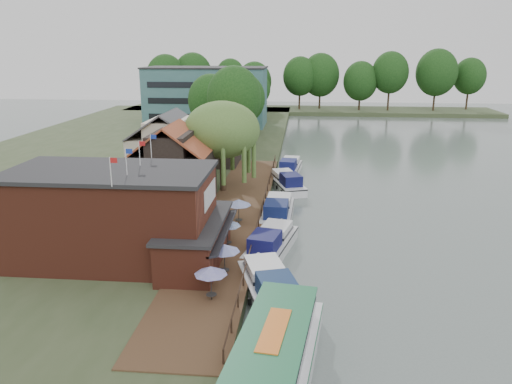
{
  "coord_description": "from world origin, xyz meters",
  "views": [
    {
      "loc": [
        -1.5,
        -36.4,
        17.08
      ],
      "look_at": [
        -6.0,
        12.0,
        3.0
      ],
      "focal_mm": 35.0,
      "sensor_mm": 36.0,
      "label": 1
    }
  ],
  "objects_px": {
    "willow": "(222,147)",
    "umbrella_2": "(213,244)",
    "umbrella_3": "(227,233)",
    "hotel_block": "(207,96)",
    "cruiser_1": "(271,240)",
    "tour_boat": "(271,364)",
    "cruiser_3": "(287,180)",
    "umbrella_4": "(222,222)",
    "cottage_b": "(170,146)",
    "pub": "(137,215)",
    "cruiser_2": "(278,208)",
    "umbrella_0": "(211,283)",
    "umbrella_1": "(225,259)",
    "swan": "(271,346)",
    "cruiser_4": "(290,165)",
    "cottage_a": "(173,164)",
    "umbrella_5": "(239,211)",
    "cottage_c": "(214,134)"
  },
  "relations": [
    {
      "from": "cruiser_2",
      "to": "tour_boat",
      "type": "height_order",
      "value": "tour_boat"
    },
    {
      "from": "pub",
      "to": "umbrella_0",
      "type": "height_order",
      "value": "pub"
    },
    {
      "from": "swan",
      "to": "cruiser_2",
      "type": "bearing_deg",
      "value": 91.92
    },
    {
      "from": "umbrella_1",
      "to": "cruiser_2",
      "type": "xyz_separation_m",
      "value": [
        3.09,
        15.51,
        -1.04
      ]
    },
    {
      "from": "cottage_b",
      "to": "umbrella_5",
      "type": "xyz_separation_m",
      "value": [
        10.76,
        -16.26,
        -2.96
      ]
    },
    {
      "from": "cottage_c",
      "to": "umbrella_4",
      "type": "distance_m",
      "value": 29.0
    },
    {
      "from": "cruiser_1",
      "to": "tour_boat",
      "type": "relative_size",
      "value": 0.68
    },
    {
      "from": "cruiser_1",
      "to": "swan",
      "type": "xyz_separation_m",
      "value": [
        0.91,
        -14.39,
        -0.99
      ]
    },
    {
      "from": "umbrella_5",
      "to": "umbrella_1",
      "type": "bearing_deg",
      "value": -88.11
    },
    {
      "from": "willow",
      "to": "umbrella_3",
      "type": "bearing_deg",
      "value": -79.85
    },
    {
      "from": "pub",
      "to": "umbrella_0",
      "type": "xyz_separation_m",
      "value": [
        6.83,
        -6.16,
        -2.36
      ]
    },
    {
      "from": "cottage_a",
      "to": "cruiser_3",
      "type": "relative_size",
      "value": 0.88
    },
    {
      "from": "umbrella_1",
      "to": "cruiser_4",
      "type": "height_order",
      "value": "umbrella_1"
    },
    {
      "from": "willow",
      "to": "umbrella_2",
      "type": "height_order",
      "value": "willow"
    },
    {
      "from": "cruiser_3",
      "to": "swan",
      "type": "bearing_deg",
      "value": -107.54
    },
    {
      "from": "umbrella_3",
      "to": "tour_boat",
      "type": "xyz_separation_m",
      "value": [
        4.71,
        -16.48,
        -0.69
      ]
    },
    {
      "from": "cruiser_4",
      "to": "swan",
      "type": "relative_size",
      "value": 21.57
    },
    {
      "from": "umbrella_2",
      "to": "cruiser_2",
      "type": "relative_size",
      "value": 0.23
    },
    {
      "from": "cottage_a",
      "to": "willow",
      "type": "height_order",
      "value": "willow"
    },
    {
      "from": "umbrella_3",
      "to": "hotel_block",
      "type": "bearing_deg",
      "value": 102.07
    },
    {
      "from": "pub",
      "to": "cruiser_2",
      "type": "xyz_separation_m",
      "value": [
        10.22,
        13.17,
        -3.4
      ]
    },
    {
      "from": "umbrella_0",
      "to": "umbrella_1",
      "type": "distance_m",
      "value": 3.84
    },
    {
      "from": "willow",
      "to": "umbrella_4",
      "type": "bearing_deg",
      "value": -81.24
    },
    {
      "from": "cottage_b",
      "to": "umbrella_4",
      "type": "xyz_separation_m",
      "value": [
        9.7,
        -19.28,
        -2.96
      ]
    },
    {
      "from": "umbrella_2",
      "to": "umbrella_5",
      "type": "xyz_separation_m",
      "value": [
        1.03,
        8.14,
        0.0
      ]
    },
    {
      "from": "umbrella_2",
      "to": "cruiser_2",
      "type": "bearing_deg",
      "value": 70.36
    },
    {
      "from": "cruiser_2",
      "to": "tour_boat",
      "type": "xyz_separation_m",
      "value": [
        1.02,
        -26.62,
        0.34
      ]
    },
    {
      "from": "umbrella_4",
      "to": "tour_boat",
      "type": "height_order",
      "value": "umbrella_4"
    },
    {
      "from": "hotel_block",
      "to": "cottage_b",
      "type": "xyz_separation_m",
      "value": [
        4.0,
        -46.0,
        -1.9
      ]
    },
    {
      "from": "umbrella_1",
      "to": "umbrella_4",
      "type": "relative_size",
      "value": 1.0
    },
    {
      "from": "umbrella_0",
      "to": "cruiser_4",
      "type": "xyz_separation_m",
      "value": [
        4.07,
        39.53,
        -1.14
      ]
    },
    {
      "from": "umbrella_1",
      "to": "cottage_a",
      "type": "bearing_deg",
      "value": 115.12
    },
    {
      "from": "cottage_a",
      "to": "cottage_c",
      "type": "xyz_separation_m",
      "value": [
        1.0,
        19.0,
        0.0
      ]
    },
    {
      "from": "willow",
      "to": "umbrella_2",
      "type": "distance_m",
      "value": 19.92
    },
    {
      "from": "cottage_a",
      "to": "swan",
      "type": "height_order",
      "value": "cottage_a"
    },
    {
      "from": "umbrella_3",
      "to": "cruiser_4",
      "type": "height_order",
      "value": "umbrella_3"
    },
    {
      "from": "pub",
      "to": "umbrella_4",
      "type": "relative_size",
      "value": 8.42
    },
    {
      "from": "cottage_b",
      "to": "willow",
      "type": "bearing_deg",
      "value": -33.69
    },
    {
      "from": "hotel_block",
      "to": "umbrella_4",
      "type": "distance_m",
      "value": 66.88
    },
    {
      "from": "cottage_c",
      "to": "cruiser_2",
      "type": "xyz_separation_m",
      "value": [
        10.22,
        -20.83,
        -4.0
      ]
    },
    {
      "from": "pub",
      "to": "cruiser_2",
      "type": "bearing_deg",
      "value": 52.2
    },
    {
      "from": "hotel_block",
      "to": "umbrella_4",
      "type": "relative_size",
      "value": 10.69
    },
    {
      "from": "cruiser_3",
      "to": "umbrella_4",
      "type": "bearing_deg",
      "value": -122.64
    },
    {
      "from": "cottage_a",
      "to": "cruiser_1",
      "type": "relative_size",
      "value": 0.86
    },
    {
      "from": "umbrella_3",
      "to": "cruiser_4",
      "type": "xyz_separation_m",
      "value": [
        4.36,
        30.34,
        -1.14
      ]
    },
    {
      "from": "cruiser_3",
      "to": "tour_boat",
      "type": "height_order",
      "value": "tour_boat"
    },
    {
      "from": "pub",
      "to": "umbrella_3",
      "type": "distance_m",
      "value": 7.58
    },
    {
      "from": "umbrella_3",
      "to": "umbrella_5",
      "type": "distance_m",
      "value": 5.71
    },
    {
      "from": "cottage_a",
      "to": "cruiser_3",
      "type": "xyz_separation_m",
      "value": [
        11.74,
        9.95,
        -4.07
      ]
    },
    {
      "from": "umbrella_1",
      "to": "umbrella_2",
      "type": "xyz_separation_m",
      "value": [
        -1.39,
        2.93,
        0.0
      ]
    }
  ]
}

